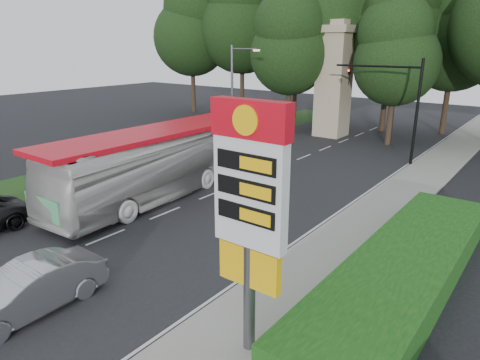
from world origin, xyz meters
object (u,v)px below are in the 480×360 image
Objects in this scene: monument at (334,79)px; sedan_silver at (28,290)px; streetlight_signs at (234,90)px; gas_station_pylon at (250,199)px; traffic_signal_mast at (399,96)px; transit_bus at (156,164)px.

monument is 31.39m from sedan_silver.
gas_station_pylon is at bearing -51.04° from streetlight_signs.
traffic_signal_mast is 25.21m from sedan_silver.
monument is 21.21m from transit_bus.
traffic_signal_mast is at bearing 58.20° from transit_bus.
traffic_signal_mast is 12.83m from streetlight_signs.
gas_station_pylon is 30.17m from monument.
gas_station_pylon is 7.92m from sedan_silver.
sedan_silver is (-2.96, -24.73, -3.88)m from traffic_signal_mast.
gas_station_pylon is at bearing -80.91° from traffic_signal_mast.
sedan_silver is (4.72, -30.73, -4.31)m from monument.
sedan_silver is at bearing -81.26° from monument.
gas_station_pylon reaches higher than transit_bus.
monument is at bearing 58.03° from streetlight_signs.
sedan_silver is at bearing -66.88° from streetlight_signs.
streetlight_signs reaches higher than traffic_signal_mast.
streetlight_signs is at bearing 128.96° from gas_station_pylon.
monument is at bearing 142.00° from traffic_signal_mast.
traffic_signal_mast is at bearing 99.09° from gas_station_pylon.
traffic_signal_mast is at bearing 81.73° from sedan_silver.
gas_station_pylon is 0.86× the size of streetlight_signs.
transit_bus is at bearing 148.26° from gas_station_pylon.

